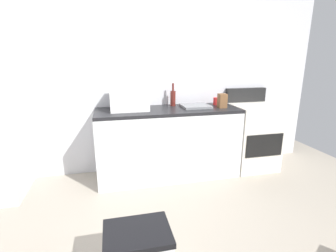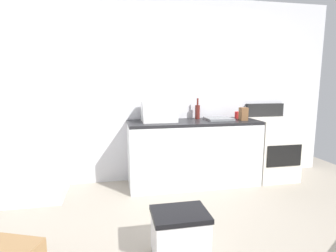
{
  "view_description": "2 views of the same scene",
  "coord_description": "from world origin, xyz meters",
  "px_view_note": "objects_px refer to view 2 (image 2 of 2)",
  "views": [
    {
      "loc": [
        -0.4,
        -1.8,
        1.52
      ],
      "look_at": [
        0.19,
        0.71,
        0.82
      ],
      "focal_mm": 26.64,
      "sensor_mm": 36.0,
      "label": 1
    },
    {
      "loc": [
        -0.78,
        -2.36,
        1.43
      ],
      "look_at": [
        -0.15,
        0.77,
        0.91
      ],
      "focal_mm": 29.08,
      "sensor_mm": 36.0,
      "label": 2
    }
  ],
  "objects_px": {
    "stove_oven": "(272,147)",
    "wine_bottle": "(197,111)",
    "coffee_mug": "(237,115)",
    "storage_bin": "(180,233)",
    "knife_block": "(243,114)",
    "refrigerator": "(33,129)",
    "microwave": "(159,112)"
  },
  "relations": [
    {
      "from": "stove_oven",
      "to": "wine_bottle",
      "type": "relative_size",
      "value": 3.67
    },
    {
      "from": "coffee_mug",
      "to": "storage_bin",
      "type": "relative_size",
      "value": 0.22
    },
    {
      "from": "stove_oven",
      "to": "knife_block",
      "type": "bearing_deg",
      "value": -170.96
    },
    {
      "from": "knife_block",
      "to": "refrigerator",
      "type": "bearing_deg",
      "value": 179.41
    },
    {
      "from": "stove_oven",
      "to": "storage_bin",
      "type": "bearing_deg",
      "value": -139.31
    },
    {
      "from": "coffee_mug",
      "to": "storage_bin",
      "type": "xyz_separation_m",
      "value": [
        -1.28,
        -1.66,
        -0.76
      ]
    },
    {
      "from": "knife_block",
      "to": "wine_bottle",
      "type": "bearing_deg",
      "value": 155.13
    },
    {
      "from": "knife_block",
      "to": "storage_bin",
      "type": "xyz_separation_m",
      "value": [
        -1.27,
        -1.46,
        -0.8
      ]
    },
    {
      "from": "refrigerator",
      "to": "microwave",
      "type": "xyz_separation_m",
      "value": [
        1.57,
        0.1,
        0.17
      ]
    },
    {
      "from": "storage_bin",
      "to": "refrigerator",
      "type": "bearing_deg",
      "value": 134.78
    },
    {
      "from": "microwave",
      "to": "knife_block",
      "type": "xyz_separation_m",
      "value": [
        1.17,
        -0.12,
        -0.05
      ]
    },
    {
      "from": "stove_oven",
      "to": "microwave",
      "type": "xyz_separation_m",
      "value": [
        -1.7,
        0.04,
        0.57
      ]
    },
    {
      "from": "stove_oven",
      "to": "knife_block",
      "type": "distance_m",
      "value": 0.75
    },
    {
      "from": "refrigerator",
      "to": "stove_oven",
      "type": "bearing_deg",
      "value": 0.97
    },
    {
      "from": "coffee_mug",
      "to": "wine_bottle",
      "type": "bearing_deg",
      "value": 173.56
    },
    {
      "from": "wine_bottle",
      "to": "knife_block",
      "type": "bearing_deg",
      "value": -24.87
    },
    {
      "from": "refrigerator",
      "to": "stove_oven",
      "type": "xyz_separation_m",
      "value": [
        3.27,
        0.06,
        -0.4
      ]
    },
    {
      "from": "microwave",
      "to": "wine_bottle",
      "type": "bearing_deg",
      "value": 13.99
    },
    {
      "from": "refrigerator",
      "to": "storage_bin",
      "type": "bearing_deg",
      "value": -45.22
    },
    {
      "from": "stove_oven",
      "to": "microwave",
      "type": "relative_size",
      "value": 2.39
    },
    {
      "from": "microwave",
      "to": "coffee_mug",
      "type": "distance_m",
      "value": 1.19
    },
    {
      "from": "stove_oven",
      "to": "knife_block",
      "type": "relative_size",
      "value": 6.11
    },
    {
      "from": "refrigerator",
      "to": "wine_bottle",
      "type": "distance_m",
      "value": 2.18
    },
    {
      "from": "coffee_mug",
      "to": "knife_block",
      "type": "distance_m",
      "value": 0.21
    },
    {
      "from": "refrigerator",
      "to": "wine_bottle",
      "type": "xyz_separation_m",
      "value": [
        2.16,
        0.24,
        0.15
      ]
    },
    {
      "from": "storage_bin",
      "to": "wine_bottle",
      "type": "bearing_deg",
      "value": 68.34
    },
    {
      "from": "stove_oven",
      "to": "coffee_mug",
      "type": "height_order",
      "value": "stove_oven"
    },
    {
      "from": "wine_bottle",
      "to": "stove_oven",
      "type": "bearing_deg",
      "value": -9.59
    },
    {
      "from": "stove_oven",
      "to": "knife_block",
      "type": "xyz_separation_m",
      "value": [
        -0.52,
        -0.08,
        0.52
      ]
    },
    {
      "from": "microwave",
      "to": "storage_bin",
      "type": "height_order",
      "value": "microwave"
    },
    {
      "from": "refrigerator",
      "to": "stove_oven",
      "type": "distance_m",
      "value": 3.29
    },
    {
      "from": "stove_oven",
      "to": "wine_bottle",
      "type": "bearing_deg",
      "value": 170.41
    }
  ]
}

